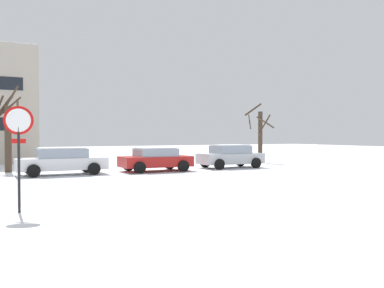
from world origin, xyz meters
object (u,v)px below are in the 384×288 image
Objects in this scene: parked_car_white at (62,161)px; parked_car_silver at (230,156)px; stop_sign at (19,138)px; parked_car_red at (156,159)px.

parked_car_white is 10.23m from parked_car_silver.
stop_sign is at bearing -142.03° from parked_car_silver.
parked_car_white is at bearing 74.32° from stop_sign.
parked_car_silver is at bearing 37.97° from stop_sign.
parked_car_silver is at bearing 1.90° from parked_car_red.
parked_car_white reaches higher than parked_car_red.
parked_car_white is 5.12m from parked_car_red.
parked_car_silver reaches higher than parked_car_red.
parked_car_white is 1.11× the size of parked_car_silver.
parked_car_white is (2.91, 10.37, -1.27)m from stop_sign.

